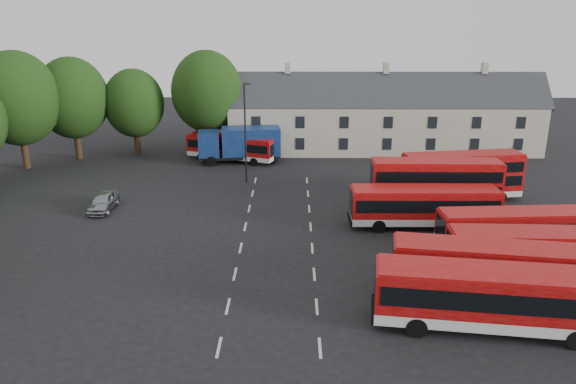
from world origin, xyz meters
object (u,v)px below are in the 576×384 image
Objects in this scene: box_truck at (241,143)px; silver_car at (103,202)px; bus_dd_south at (435,182)px; lamppost at (245,131)px; bus_row_a at (494,295)px.

silver_car is (-10.03, -15.01, -1.40)m from box_truck.
bus_dd_south is 1.11× the size of lamppost.
box_truck is 2.09× the size of silver_car.
box_truck is at bearing 99.19° from lamppost.
box_truck is at bearing 123.56° from bus_row_a.
lamppost is (1.16, -7.16, 2.91)m from box_truck.
box_truck is 7.81m from lamppost.
bus_row_a is at bearing -33.11° from silver_car.
lamppost reaches higher than bus_row_a.
bus_dd_south is at bearing -47.47° from box_truck.
box_truck reaches higher than silver_car.
lamppost reaches higher than box_truck.
bus_row_a is 18.10m from bus_dd_south.
bus_dd_south is at bearing 1.89° from silver_car.
lamppost is at bearing 36.45° from silver_car.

